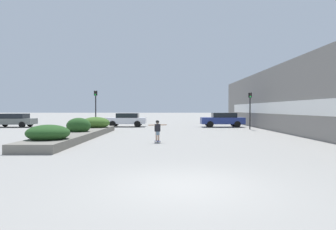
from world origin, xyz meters
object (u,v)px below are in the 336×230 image
(skateboarder, at_px, (158,128))
(car_center_right, at_px, (14,120))
(traffic_light_right, at_px, (251,104))
(car_center_left, at_px, (223,119))
(skateboard, at_px, (158,141))
(traffic_light_left, at_px, (96,103))
(car_leftmost, at_px, (127,120))

(skateboarder, xyz_separation_m, car_center_right, (-15.56, 14.43, -0.05))
(traffic_light_right, bearing_deg, car_center_left, 116.38)
(skateboarder, bearing_deg, skateboard, 71.93)
(skateboard, xyz_separation_m, traffic_light_left, (-6.09, 10.78, 2.37))
(skateboard, bearing_deg, car_center_right, 115.50)
(car_center_left, bearing_deg, skateboarder, 156.52)
(skateboard, relative_size, traffic_light_right, 0.17)
(skateboarder, relative_size, car_leftmost, 0.28)
(car_leftmost, bearing_deg, skateboarder, -165.77)
(skateboard, xyz_separation_m, car_center_right, (-15.56, 14.43, 0.68))
(traffic_light_left, bearing_deg, car_center_right, 158.92)
(car_center_left, bearing_deg, traffic_light_right, -153.62)
(traffic_light_right, bearing_deg, skateboarder, -127.00)
(car_leftmost, xyz_separation_m, traffic_light_left, (-2.24, -4.40, 1.66))
(car_leftmost, bearing_deg, car_center_right, 93.70)
(car_center_right, bearing_deg, skateboard, -132.85)
(skateboarder, distance_m, car_center_left, 15.95)
(car_leftmost, relative_size, traffic_light_right, 1.22)
(skateboard, distance_m, traffic_light_right, 13.82)
(skateboarder, xyz_separation_m, traffic_light_right, (8.21, 10.89, 1.53))
(skateboarder, bearing_deg, car_center_right, 115.50)
(skateboarder, distance_m, car_leftmost, 15.66)
(skateboarder, height_order, car_center_right, car_center_right)
(car_leftmost, height_order, car_center_right, car_leftmost)
(skateboarder, relative_size, traffic_light_left, 0.33)
(skateboard, bearing_deg, skateboarder, -108.07)
(car_center_left, height_order, car_center_right, car_center_left)
(traffic_light_left, bearing_deg, skateboard, -60.52)
(skateboarder, xyz_separation_m, traffic_light_left, (-6.09, 10.78, 1.64))
(car_leftmost, relative_size, traffic_light_left, 1.16)
(car_center_left, bearing_deg, skateboard, 156.52)
(traffic_light_right, bearing_deg, car_center_right, 171.53)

